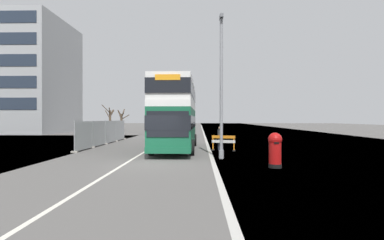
{
  "coord_description": "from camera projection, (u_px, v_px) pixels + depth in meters",
  "views": [
    {
      "loc": [
        2.4,
        -15.52,
        2.29
      ],
      "look_at": [
        1.94,
        4.87,
        2.2
      ],
      "focal_mm": 28.74,
      "sensor_mm": 36.0,
      "label": 1
    }
  ],
  "objects": [
    {
      "name": "ground",
      "position": [
        164.0,
        164.0,
        15.67
      ],
      "size": [
        140.0,
        280.0,
        0.1
      ],
      "color": "#565451"
    },
    {
      "name": "double_decker_bus",
      "position": [
        176.0,
        114.0,
        22.59
      ],
      "size": [
        2.93,
        11.38,
        4.93
      ],
      "color": "#145638",
      "rests_on": "ground"
    },
    {
      "name": "lamppost_foreground",
      "position": [
        221.0,
        91.0,
        17.51
      ],
      "size": [
        0.29,
        0.7,
        8.2
      ],
      "color": "gray",
      "rests_on": "ground"
    },
    {
      "name": "red_pillar_postbox",
      "position": [
        275.0,
        148.0,
        14.31
      ],
      "size": [
        0.64,
        0.64,
        1.64
      ],
      "color": "black",
      "rests_on": "ground"
    },
    {
      "name": "roadworks_barrier",
      "position": [
        223.0,
        141.0,
        21.88
      ],
      "size": [
        1.71,
        0.86,
        1.08
      ],
      "color": "orange",
      "rests_on": "ground"
    },
    {
      "name": "construction_site_fence",
      "position": [
        105.0,
        133.0,
        27.32
      ],
      "size": [
        0.44,
        13.8,
        2.14
      ],
      "color": "#A8AAAD",
      "rests_on": "ground"
    },
    {
      "name": "car_oncoming_near",
      "position": [
        183.0,
        129.0,
        39.54
      ],
      "size": [
        1.94,
        4.23,
        2.17
      ],
      "color": "black",
      "rests_on": "ground"
    },
    {
      "name": "car_receding_mid",
      "position": [
        157.0,
        127.0,
        45.75
      ],
      "size": [
        1.98,
        3.92,
        2.22
      ],
      "color": "gray",
      "rests_on": "ground"
    },
    {
      "name": "car_receding_far",
      "position": [
        162.0,
        126.0,
        52.24
      ],
      "size": [
        1.94,
        4.5,
        2.23
      ],
      "color": "black",
      "rests_on": "ground"
    },
    {
      "name": "bare_tree_far_verge_near",
      "position": [
        122.0,
        120.0,
        59.83
      ],
      "size": [
        2.63,
        2.3,
        4.2
      ],
      "color": "#4C3D2D",
      "rests_on": "ground"
    },
    {
      "name": "bare_tree_far_verge_mid",
      "position": [
        110.0,
        118.0,
        59.11
      ],
      "size": [
        2.23,
        2.36,
        4.98
      ],
      "color": "#4C3D2D",
      "rests_on": "ground"
    },
    {
      "name": "pedestrian_at_kerb",
      "position": [
        220.0,
        138.0,
        22.24
      ],
      "size": [
        0.34,
        0.34,
        1.72
      ],
      "color": "#2D3342",
      "rests_on": "ground"
    }
  ]
}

